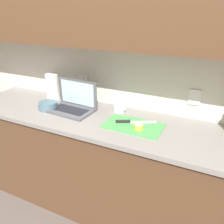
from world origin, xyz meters
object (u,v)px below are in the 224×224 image
at_px(paper_towel_roll, 53,86).
at_px(measuring_cup, 119,107).
at_px(cutting_board, 133,126).
at_px(bowl_white, 48,106).
at_px(knife, 129,121).
at_px(lemon_half_cut, 139,127).
at_px(laptop, 73,103).

bearing_deg(paper_towel_roll, measuring_cup, -2.14).
distance_m(measuring_cup, paper_towel_roll, 0.70).
relative_size(measuring_cup, paper_towel_roll, 0.47).
distance_m(cutting_board, bowl_white, 0.78).
distance_m(cutting_board, knife, 0.06).
relative_size(cutting_board, paper_towel_roll, 1.82).
bearing_deg(cutting_board, measuring_cup, 137.10).
height_order(knife, paper_towel_roll, paper_towel_roll).
xyz_separation_m(cutting_board, paper_towel_roll, (-0.90, 0.22, 0.11)).
xyz_separation_m(lemon_half_cut, bowl_white, (-0.83, 0.02, 0.01)).
distance_m(laptop, knife, 0.52).
xyz_separation_m(cutting_board, bowl_white, (-0.77, -0.02, 0.03)).
relative_size(bowl_white, paper_towel_roll, 0.67).
bearing_deg(laptop, bowl_white, -154.36).
xyz_separation_m(cutting_board, lemon_half_cut, (0.05, -0.04, 0.02)).
bearing_deg(lemon_half_cut, paper_towel_roll, 164.97).
bearing_deg(measuring_cup, laptop, -159.76).
relative_size(knife, paper_towel_roll, 1.23).
height_order(cutting_board, bowl_white, bowl_white).
bearing_deg(bowl_white, cutting_board, 1.63).
bearing_deg(knife, bowl_white, 156.34).
bearing_deg(laptop, cutting_board, -2.25).
bearing_deg(measuring_cup, lemon_half_cut, -41.50).
height_order(measuring_cup, bowl_white, measuring_cup).
xyz_separation_m(knife, lemon_half_cut, (0.10, -0.06, 0.01)).
bearing_deg(measuring_cup, cutting_board, -42.90).
relative_size(laptop, knife, 1.37).
distance_m(laptop, lemon_half_cut, 0.63).
height_order(lemon_half_cut, bowl_white, bowl_white).
bearing_deg(paper_towel_roll, bowl_white, -61.62).
height_order(laptop, bowl_white, laptop).
bearing_deg(knife, measuring_cup, 106.29).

